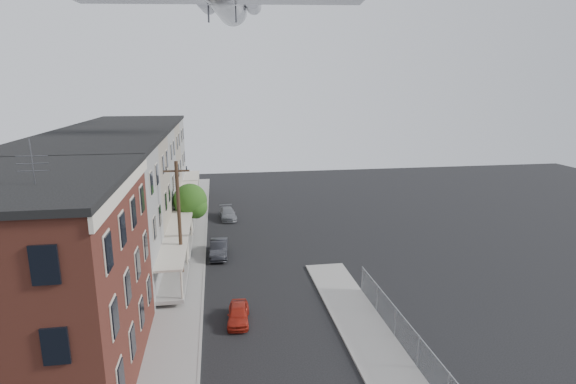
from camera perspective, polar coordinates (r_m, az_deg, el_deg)
name	(u,v)px	position (r m, az deg, el deg)	size (l,w,h in m)	color
sidewalk_left	(189,251)	(40.60, -12.52, -7.30)	(3.00, 62.00, 0.12)	gray
sidewalk_right	(382,359)	(25.81, 11.87, -20.08)	(3.00, 26.00, 0.12)	gray
curb_left	(205,250)	(40.53, -10.46, -7.23)	(0.15, 62.00, 0.14)	gray
curb_right	(356,362)	(25.38, 8.61, -20.54)	(0.15, 26.00, 0.14)	gray
corner_building	(20,285)	(24.62, -30.89, -10.08)	(10.31, 12.30, 12.15)	#361911
row_house_a	(80,225)	(33.09, -24.93, -3.77)	(11.98, 7.00, 10.30)	#5E5E5C
row_house_b	(104,199)	(39.63, -22.29, -0.84)	(11.98, 7.00, 10.30)	slate
row_house_c	(121,182)	(46.31, -20.41, 1.26)	(11.98, 7.00, 10.30)	#5E5E5C
row_house_d	(134,169)	(53.07, -19.00, 2.82)	(11.98, 7.00, 10.30)	slate
row_house_e	(143,159)	(59.88, -17.91, 4.03)	(11.98, 7.00, 10.30)	#5E5E5C
chainlink_fence	(418,352)	(25.08, 16.22, -18.90)	(0.06, 18.06, 1.90)	gray
utility_pole	(179,220)	(33.48, -13.63, -3.50)	(1.80, 0.26, 9.00)	black
street_tree	(191,202)	(43.32, -12.17, -1.27)	(3.22, 3.20, 5.20)	black
car_near	(238,314)	(28.65, -6.32, -15.12)	(1.29, 3.20, 1.09)	#A72315
car_mid	(219,248)	(38.89, -8.76, -7.10)	(1.43, 4.11, 1.35)	black
car_far	(228,214)	(49.39, -7.67, -2.73)	(1.64, 4.04, 1.17)	slate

